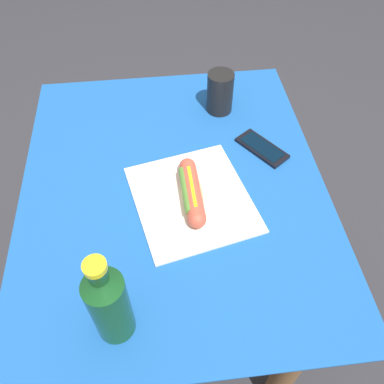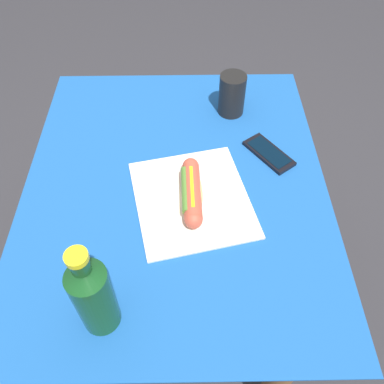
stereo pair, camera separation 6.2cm
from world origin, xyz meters
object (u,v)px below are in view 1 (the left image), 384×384
(drinking_cup, at_px, (220,92))
(cell_phone, at_px, (262,148))
(hot_dog, at_px, (192,192))
(soda_bottle, at_px, (109,303))

(drinking_cup, bearing_deg, cell_phone, -153.91)
(hot_dog, height_order, cell_phone, hot_dog)
(soda_bottle, relative_size, drinking_cup, 1.98)
(hot_dog, height_order, drinking_cup, drinking_cup)
(soda_bottle, bearing_deg, cell_phone, -41.15)
(soda_bottle, xyz_separation_m, drinking_cup, (0.65, -0.31, -0.05))
(soda_bottle, bearing_deg, drinking_cup, -25.59)
(soda_bottle, height_order, drinking_cup, soda_bottle)
(soda_bottle, distance_m, drinking_cup, 0.72)
(cell_phone, bearing_deg, drinking_cup, 26.09)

